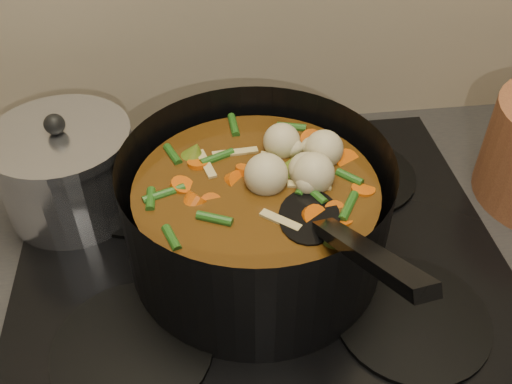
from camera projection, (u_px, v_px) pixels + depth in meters
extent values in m
cube|color=black|center=(260.00, 272.00, 0.77)|extent=(2.64, 0.64, 0.05)
cube|color=black|center=(260.00, 255.00, 0.75)|extent=(0.62, 0.54, 0.02)
cylinder|color=black|center=(133.00, 347.00, 0.63)|extent=(0.18, 0.18, 0.01)
cylinder|color=black|center=(412.00, 317.00, 0.66)|extent=(0.18, 0.18, 0.01)
cylinder|color=black|center=(139.00, 192.00, 0.82)|extent=(0.18, 0.18, 0.01)
cylinder|color=black|center=(355.00, 175.00, 0.85)|extent=(0.18, 0.18, 0.01)
cylinder|color=black|center=(256.00, 212.00, 0.68)|extent=(0.32, 0.32, 0.16)
cylinder|color=black|center=(256.00, 253.00, 0.73)|extent=(0.31, 0.31, 0.01)
cylinder|color=#512B0D|center=(256.00, 220.00, 0.69)|extent=(0.29, 0.29, 0.11)
cylinder|color=orange|center=(292.00, 185.00, 0.66)|extent=(0.03, 0.03, 0.03)
cylinder|color=orange|center=(290.00, 155.00, 0.71)|extent=(0.04, 0.04, 0.03)
cylinder|color=orange|center=(234.00, 135.00, 0.74)|extent=(0.04, 0.04, 0.03)
cylinder|color=orange|center=(212.00, 174.00, 0.68)|extent=(0.03, 0.04, 0.03)
cylinder|color=orange|center=(180.00, 209.00, 0.63)|extent=(0.04, 0.04, 0.03)
cylinder|color=orange|center=(244.00, 212.00, 0.63)|extent=(0.04, 0.04, 0.03)
cylinder|color=orange|center=(292.00, 228.00, 0.61)|extent=(0.04, 0.04, 0.03)
cylinder|color=orange|center=(350.00, 200.00, 0.64)|extent=(0.04, 0.03, 0.03)
cylinder|color=orange|center=(294.00, 168.00, 0.69)|extent=(0.04, 0.04, 0.03)
cylinder|color=orange|center=(259.00, 141.00, 0.73)|extent=(0.04, 0.04, 0.03)
cylinder|color=orange|center=(231.00, 172.00, 0.68)|extent=(0.03, 0.03, 0.03)
cylinder|color=orange|center=(191.00, 192.00, 0.65)|extent=(0.04, 0.04, 0.03)
cylinder|color=orange|center=(195.00, 244.00, 0.59)|extent=(0.04, 0.04, 0.03)
sphere|color=#C6B68B|center=(313.00, 174.00, 0.66)|extent=(0.04, 0.04, 0.04)
sphere|color=#C6B68B|center=(246.00, 145.00, 0.70)|extent=(0.04, 0.04, 0.04)
sphere|color=#C6B68B|center=(199.00, 188.00, 0.64)|extent=(0.04, 0.04, 0.04)
sphere|color=#C6B68B|center=(274.00, 218.00, 0.60)|extent=(0.04, 0.04, 0.04)
sphere|color=#C6B68B|center=(309.00, 166.00, 0.67)|extent=(0.04, 0.04, 0.04)
cone|color=olive|center=(281.00, 237.00, 0.59)|extent=(0.04, 0.04, 0.04)
cone|color=olive|center=(327.00, 166.00, 0.68)|extent=(0.04, 0.04, 0.04)
cone|color=olive|center=(228.00, 140.00, 0.72)|extent=(0.04, 0.04, 0.04)
cone|color=olive|center=(182.00, 207.00, 0.62)|extent=(0.04, 0.04, 0.04)
cone|color=olive|center=(299.00, 232.00, 0.59)|extent=(0.04, 0.04, 0.04)
cylinder|color=#245D1B|center=(278.00, 162.00, 0.68)|extent=(0.01, 0.04, 0.01)
cylinder|color=#245D1B|center=(234.00, 131.00, 0.73)|extent=(0.04, 0.03, 0.01)
cylinder|color=#245D1B|center=(190.00, 163.00, 0.68)|extent=(0.04, 0.02, 0.01)
cylinder|color=#245D1B|center=(200.00, 200.00, 0.64)|extent=(0.03, 0.04, 0.01)
cylinder|color=#245D1B|center=(242.00, 212.00, 0.62)|extent=(0.03, 0.04, 0.01)
cylinder|color=#245D1B|center=(310.00, 244.00, 0.59)|extent=(0.04, 0.02, 0.01)
cylinder|color=#245D1B|center=(333.00, 194.00, 0.64)|extent=(0.04, 0.03, 0.01)
cylinder|color=#245D1B|center=(300.00, 161.00, 0.69)|extent=(0.01, 0.04, 0.01)
cylinder|color=#245D1B|center=(258.00, 158.00, 0.69)|extent=(0.04, 0.03, 0.01)
cylinder|color=#245D1B|center=(194.00, 145.00, 0.71)|extent=(0.04, 0.02, 0.01)
cylinder|color=#245D1B|center=(179.00, 189.00, 0.65)|extent=(0.03, 0.04, 0.01)
cylinder|color=#245D1B|center=(219.00, 218.00, 0.61)|extent=(0.03, 0.04, 0.01)
cylinder|color=#245D1B|center=(266.00, 212.00, 0.62)|extent=(0.04, 0.02, 0.01)
cube|color=tan|center=(189.00, 195.00, 0.64)|extent=(0.05, 0.01, 0.00)
cube|color=tan|center=(277.00, 231.00, 0.60)|extent=(0.02, 0.05, 0.00)
cube|color=tan|center=(318.00, 170.00, 0.68)|extent=(0.04, 0.03, 0.00)
cube|color=tan|center=(231.00, 147.00, 0.71)|extent=(0.04, 0.04, 0.00)
cube|color=tan|center=(193.00, 205.00, 0.63)|extent=(0.03, 0.05, 0.00)
ellipsoid|color=black|center=(309.00, 218.00, 0.62)|extent=(0.09, 0.10, 0.01)
cube|color=black|center=(365.00, 253.00, 0.51)|extent=(0.05, 0.19, 0.12)
cylinder|color=silver|center=(69.00, 174.00, 0.77)|extent=(0.18, 0.18, 0.11)
cylinder|color=silver|center=(58.00, 137.00, 0.73)|extent=(0.19, 0.19, 0.01)
sphere|color=black|center=(54.00, 124.00, 0.72)|extent=(0.03, 0.03, 0.03)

